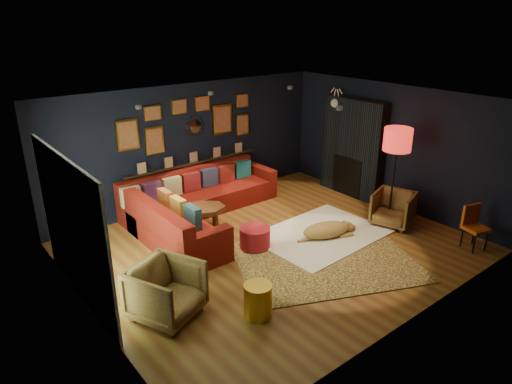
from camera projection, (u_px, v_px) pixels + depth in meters
floor at (274, 247)px, 8.21m from camera, size 6.50×6.50×0.00m
room_walls at (275, 163)px, 7.63m from camera, size 6.50×6.50×6.50m
sectional at (191, 208)px, 9.05m from camera, size 3.41×2.69×0.86m
ledge at (194, 163)px, 9.83m from camera, size 3.20×0.12×0.04m
gallery_wall at (190, 122)px, 9.52m from camera, size 3.15×0.04×1.02m
sunburst_mirror at (195, 126)px, 9.63m from camera, size 0.47×0.16×0.47m
fireplace at (353, 151)px, 10.28m from camera, size 0.31×1.60×2.20m
deer_head at (340, 102)px, 10.30m from camera, size 0.50×0.28×0.45m
sliding_door at (73, 230)px, 6.38m from camera, size 0.06×2.80×2.20m
ceiling_spots at (246, 98)px, 7.86m from camera, size 3.30×2.50×0.06m
shag_rug at (321, 234)px, 8.64m from camera, size 2.45×1.83×0.03m
leopard_rug at (326, 261)px, 7.71m from camera, size 3.56×3.14×0.02m
coffee_table at (203, 211)px, 8.73m from camera, size 1.09×0.97×0.45m
pouf at (255, 237)px, 8.12m from camera, size 0.55×0.55×0.36m
armchair_left at (166, 289)px, 6.19m from camera, size 1.10×1.07×0.87m
armchair_right at (393, 207)px, 8.96m from camera, size 0.88×0.91×0.75m
gold_stool at (258, 301)px, 6.26m from camera, size 0.39×0.39×0.49m
orange_chair at (474, 223)px, 8.05m from camera, size 0.46×0.46×0.79m
floor_lamp at (397, 143)px, 8.60m from camera, size 0.53×0.53×1.93m
dog at (327, 227)px, 8.46m from camera, size 1.42×1.01×0.41m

